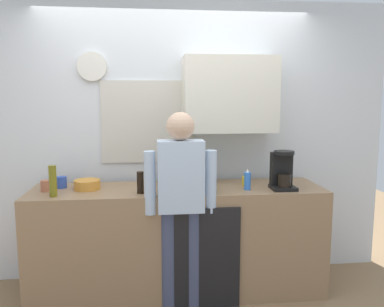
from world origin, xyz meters
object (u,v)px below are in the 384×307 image
at_px(mixing_bowl, 87,185).
at_px(potted_plant, 208,168).
at_px(coffee_maker, 282,172).
at_px(bottle_dark_sauce, 140,182).
at_px(bottle_clear_soda, 204,174).
at_px(bottle_olive_oil, 53,181).
at_px(cup_blue_mug, 62,182).
at_px(person_at_sink, 181,195).
at_px(bottle_amber_beer, 161,172).
at_px(dish_soap, 247,181).
at_px(cup_terracotta_mug, 45,186).
at_px(cup_yellow_cup, 246,181).

bearing_deg(mixing_bowl, potted_plant, 7.90).
xyz_separation_m(coffee_maker, bottle_dark_sauce, (-1.20, -0.03, -0.06)).
relative_size(bottle_clear_soda, bottle_olive_oil, 1.12).
relative_size(bottle_clear_soda, mixing_bowl, 1.27).
height_order(cup_blue_mug, mixing_bowl, cup_blue_mug).
relative_size(potted_plant, person_at_sink, 0.14).
bearing_deg(potted_plant, person_at_sink, -120.82).
bearing_deg(mixing_bowl, bottle_dark_sauce, -23.44).
bearing_deg(coffee_maker, person_at_sink, -168.96).
bearing_deg(bottle_amber_beer, potted_plant, 5.70).
relative_size(bottle_clear_soda, bottle_amber_beer, 1.22).
xyz_separation_m(bottle_clear_soda, mixing_bowl, (-0.98, 0.16, -0.10)).
distance_m(bottle_amber_beer, bottle_olive_oil, 0.92).
bearing_deg(bottle_clear_soda, mixing_bowl, 170.87).
xyz_separation_m(bottle_clear_soda, cup_blue_mug, (-1.20, 0.23, -0.09)).
height_order(coffee_maker, mixing_bowl, coffee_maker).
distance_m(bottle_dark_sauce, bottle_olive_oil, 0.68).
bearing_deg(bottle_dark_sauce, mixing_bowl, 156.56).
bearing_deg(bottle_dark_sauce, potted_plant, 29.55).
distance_m(bottle_amber_beer, dish_soap, 0.77).
relative_size(bottle_olive_oil, potted_plant, 1.09).
height_order(bottle_amber_beer, cup_blue_mug, bottle_amber_beer).
height_order(bottle_clear_soda, bottle_olive_oil, bottle_clear_soda).
distance_m(bottle_dark_sauce, cup_blue_mug, 0.73).
bearing_deg(coffee_maker, bottle_clear_soda, 179.53).
bearing_deg(cup_blue_mug, bottle_dark_sauce, -21.67).
distance_m(cup_blue_mug, mixing_bowl, 0.24).
xyz_separation_m(bottle_clear_soda, person_at_sink, (-0.21, -0.18, -0.13)).
relative_size(dish_soap, person_at_sink, 0.11).
bearing_deg(cup_terracotta_mug, cup_blue_mug, 45.64).
xyz_separation_m(bottle_dark_sauce, bottle_amber_beer, (0.17, 0.30, 0.02)).
distance_m(cup_terracotta_mug, mixing_bowl, 0.34).
bearing_deg(cup_yellow_cup, bottle_amber_beer, 170.82).
relative_size(mixing_bowl, person_at_sink, 0.14).
bearing_deg(coffee_maker, potted_plant, 152.51).
relative_size(bottle_clear_soda, cup_blue_mug, 2.80).
xyz_separation_m(bottle_dark_sauce, cup_blue_mug, (-0.68, 0.27, -0.04)).
distance_m(cup_yellow_cup, person_at_sink, 0.68).
height_order(potted_plant, person_at_sink, person_at_sink).
bearing_deg(dish_soap, potted_plant, 132.73).
bearing_deg(cup_blue_mug, coffee_maker, -7.15).
distance_m(bottle_amber_beer, cup_terracotta_mug, 0.97).
bearing_deg(bottle_olive_oil, dish_soap, 2.23).
bearing_deg(mixing_bowl, cup_yellow_cup, -0.72).
height_order(bottle_dark_sauce, cup_blue_mug, bottle_dark_sauce).
xyz_separation_m(bottle_amber_beer, potted_plant, (0.43, 0.04, 0.02)).
height_order(bottle_dark_sauce, potted_plant, potted_plant).
xyz_separation_m(bottle_olive_oil, person_at_sink, (1.00, -0.11, -0.11)).
relative_size(bottle_amber_beer, cup_yellow_cup, 2.71).
height_order(bottle_dark_sauce, mixing_bowl, bottle_dark_sauce).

